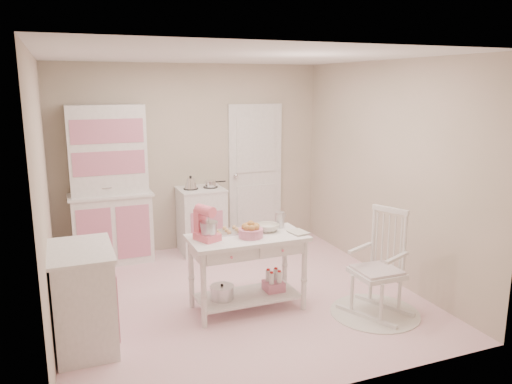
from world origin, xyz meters
The scene contains 14 objects.
room_shell centered at (0.00, 0.00, 1.65)m, with size 3.84×3.84×2.62m.
door centered at (0.95, 1.87, 1.02)m, with size 0.82×0.05×2.04m, color white.
hutch centered at (-1.16, 1.66, 1.04)m, with size 1.06×0.50×2.08m, color white.
stove centered at (0.04, 1.61, 0.46)m, with size 0.62×0.57×0.92m, color white.
base_cabinet centered at (-1.63, -0.50, 0.46)m, with size 0.54×0.84×0.92m, color white.
lace_rug centered at (1.18, -0.93, 0.01)m, with size 0.92×0.92×0.01m, color white.
rocking_chair centered at (1.18, -0.93, 0.55)m, with size 0.48×0.72×1.10m, color white.
work_table centered at (-0.01, -0.33, 0.40)m, with size 1.20×0.60×0.80m, color white.
stand_mixer centered at (-0.43, -0.31, 0.97)m, with size 0.20×0.28×0.34m, color #F9697F.
cookie_tray centered at (-0.16, -0.15, 0.81)m, with size 0.34×0.24×0.02m, color silver.
bread_basket centered at (0.01, -0.38, 0.85)m, with size 0.25×0.25×0.09m, color pink.
mixing_bowl centered at (0.25, -0.25, 0.84)m, with size 0.25×0.25×0.08m, color silver.
metal_pitcher centered at (0.43, -0.17, 0.89)m, with size 0.10×0.10×0.17m, color silver.
recipe_book centered at (0.44, -0.45, 0.81)m, with size 0.16×0.21×0.02m, color silver.
Camera 1 is at (-1.73, -4.92, 2.33)m, focal length 35.00 mm.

